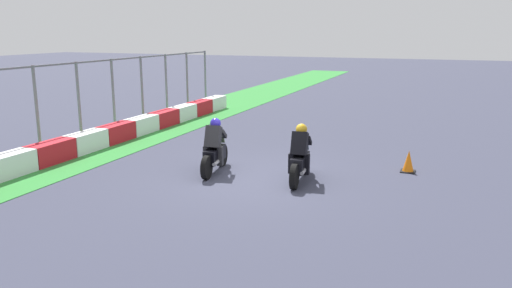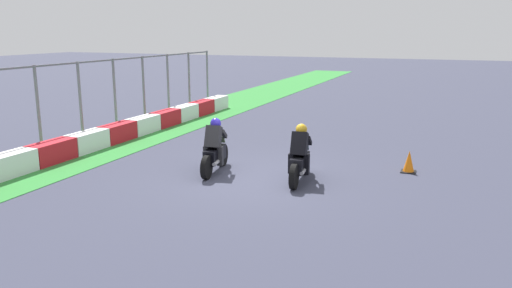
# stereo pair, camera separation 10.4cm
# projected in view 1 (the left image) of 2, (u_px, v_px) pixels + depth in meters

# --- Properties ---
(ground_plane) EXTENTS (120.00, 120.00, 0.00)m
(ground_plane) POSITION_uv_depth(u_px,v_px,m) (257.00, 178.00, 13.49)
(ground_plane) COLOR #3B3D51
(grass_verge) EXTENTS (72.00, 3.56, 0.02)m
(grass_verge) POSITION_uv_depth(u_px,v_px,m) (64.00, 156.00, 15.80)
(grass_verge) COLOR green
(grass_verge) RESTS_ON ground_plane
(track_barrier) EXTENTS (21.97, 0.60, 0.64)m
(track_barrier) POSITION_uv_depth(u_px,v_px,m) (69.00, 147.00, 15.66)
(track_barrier) COLOR red
(track_barrier) RESTS_ON ground_plane
(perimeter_fence) EXTENTS (23.20, 0.10, 2.82)m
(perimeter_fence) POSITION_uv_depth(u_px,v_px,m) (36.00, 102.00, 15.78)
(perimeter_fence) COLOR slate
(perimeter_fence) RESTS_ON ground_plane
(rider_lane_a) EXTENTS (2.04, 0.56, 1.51)m
(rider_lane_a) POSITION_uv_depth(u_px,v_px,m) (300.00, 158.00, 13.10)
(rider_lane_a) COLOR black
(rider_lane_a) RESTS_ON ground_plane
(rider_lane_b) EXTENTS (2.04, 0.59, 1.51)m
(rider_lane_b) POSITION_uv_depth(u_px,v_px,m) (215.00, 150.00, 13.93)
(rider_lane_b) COLOR black
(rider_lane_b) RESTS_ON ground_plane
(traffic_cone) EXTENTS (0.40, 0.40, 0.61)m
(traffic_cone) POSITION_uv_depth(u_px,v_px,m) (408.00, 162.00, 14.04)
(traffic_cone) COLOR black
(traffic_cone) RESTS_ON ground_plane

